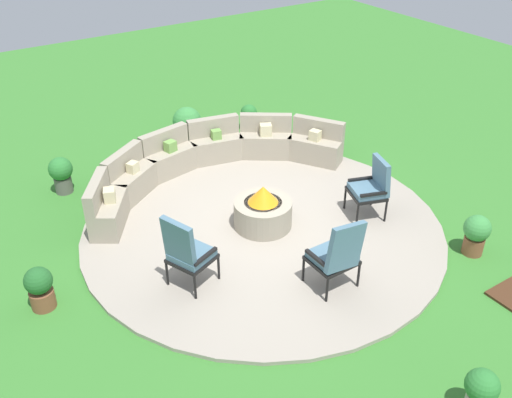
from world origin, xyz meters
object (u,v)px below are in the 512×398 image
Objects in this scene: potted_plant_2 at (476,233)px; potted_plant_4 at (249,116)px; lounge_chair_back_left at (372,186)px; potted_plant_3 at (481,391)px; fire_pit at (263,211)px; potted_plant_5 at (187,123)px; curved_stone_bench at (205,160)px; lounge_chair_front_right at (337,254)px; lounge_chair_front_left at (187,251)px; potted_plant_0 at (40,287)px; potted_plant_1 at (61,173)px.

potted_plant_4 is at bearing 94.26° from potted_plant_2.
lounge_chair_back_left is 3.89m from potted_plant_3.
potted_plant_5 is (0.50, 3.54, 0.05)m from fire_pit.
curved_stone_bench reaches higher than potted_plant_5.
lounge_chair_front_left is at bearing 145.25° from lounge_chair_front_right.
lounge_chair_front_left is at bearing 157.77° from potted_plant_2.
curved_stone_bench is 3.95m from potted_plant_0.
potted_plant_2 reaches higher than potted_plant_3.
lounge_chair_front_left is 1.85× the size of potted_plant_0.
potted_plant_5 is at bearing 84.16° from lounge_chair_front_right.
curved_stone_bench is 2.53m from potted_plant_1.
potted_plant_5 reaches higher than potted_plant_0.
lounge_chair_front_left is 3.32m from lounge_chair_back_left.
potted_plant_0 reaches higher than potted_plant_4.
potted_plant_3 is at bearing -90.86° from lounge_chair_front_right.
potted_plant_0 is at bearing 151.18° from lounge_chair_front_right.
potted_plant_3 is at bearing -90.61° from curved_stone_bench.
lounge_chair_back_left is 4.02m from potted_plant_4.
lounge_chair_back_left is at bearing -74.81° from potted_plant_5.
potted_plant_2 is 3.01m from potted_plant_3.
lounge_chair_front_right reaches higher than potted_plant_3.
potted_plant_3 is at bearing -104.27° from potted_plant_4.
potted_plant_1 is at bearing 67.71° from potted_plant_0.
potted_plant_5 is at bearing 170.73° from potted_plant_4.
potted_plant_0 is 0.97× the size of potted_plant_2.
potted_plant_1 reaches higher than potted_plant_2.
lounge_chair_back_left reaches higher than fire_pit.
fire_pit is 1.92m from curved_stone_bench.
fire_pit is 3.22m from potted_plant_2.
lounge_chair_front_left reaches higher than potted_plant_2.
potted_plant_5 is (-1.15, 4.23, -0.21)m from lounge_chair_back_left.
curved_stone_bench is at bearing 118.27° from potted_plant_2.
lounge_chair_back_left is 1.79× the size of potted_plant_4.
lounge_chair_front_left reaches higher than potted_plant_0.
potted_plant_0 is (-5.11, 0.76, -0.26)m from lounge_chair_back_left.
lounge_chair_front_left reaches higher than potted_plant_4.
potted_plant_4 is at bearing 69.47° from lounge_chair_front_right.
potted_plant_2 is at bearing -72.95° from potted_plant_5.
potted_plant_2 is at bearing -22.28° from potted_plant_0.
lounge_chair_front_left reaches higher than lounge_chair_front_right.
potted_plant_3 is (1.63, -3.52, -0.30)m from lounge_chair_front_left.
potted_plant_1 is (-0.64, 3.55, -0.27)m from lounge_chair_front_left.
fire_pit is at bearing 89.10° from lounge_chair_front_right.
lounge_chair_front_right is at bearing -28.51° from potted_plant_0.
potted_plant_0 is (-3.49, -1.85, -0.05)m from curved_stone_bench.
potted_plant_1 is at bearing 115.76° from lounge_chair_front_right.
potted_plant_2 is 0.89× the size of potted_plant_5.
potted_plant_5 reaches higher than potted_plant_4.
fire_pit is 1.43× the size of potted_plant_2.
lounge_chair_front_right is at bearing -90.59° from fire_pit.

